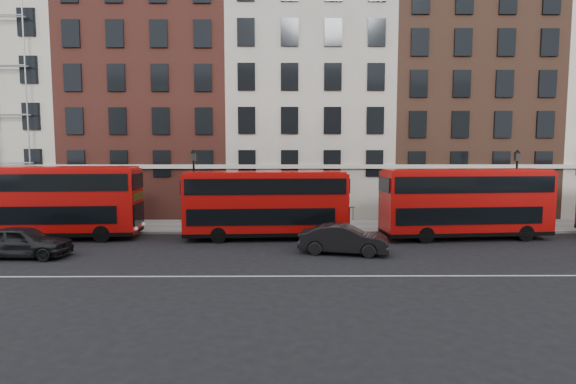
{
  "coord_description": "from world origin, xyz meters",
  "views": [
    {
      "loc": [
        -1.99,
        -20.88,
        5.39
      ],
      "look_at": [
        -1.78,
        5.0,
        3.0
      ],
      "focal_mm": 28.0,
      "sensor_mm": 36.0,
      "label": 1
    }
  ],
  "objects_px": {
    "bus_c": "(465,202)",
    "car_rear": "(23,242)",
    "bus_a": "(49,201)",
    "bus_b": "(265,203)",
    "car_front": "(344,239)"
  },
  "relations": [
    {
      "from": "bus_c",
      "to": "car_rear",
      "type": "xyz_separation_m",
      "value": [
        -24.22,
        -4.66,
        -1.49
      ]
    },
    {
      "from": "bus_a",
      "to": "bus_c",
      "type": "height_order",
      "value": "bus_a"
    },
    {
      "from": "bus_b",
      "to": "bus_c",
      "type": "relative_size",
      "value": 0.96
    },
    {
      "from": "bus_a",
      "to": "car_rear",
      "type": "bearing_deg",
      "value": -80.72
    },
    {
      "from": "bus_a",
      "to": "bus_c",
      "type": "distance_m",
      "value": 25.27
    },
    {
      "from": "bus_a",
      "to": "car_front",
      "type": "height_order",
      "value": "bus_a"
    },
    {
      "from": "bus_a",
      "to": "car_rear",
      "type": "relative_size",
      "value": 2.27
    },
    {
      "from": "bus_c",
      "to": "car_front",
      "type": "height_order",
      "value": "bus_c"
    },
    {
      "from": "bus_c",
      "to": "car_front",
      "type": "bearing_deg",
      "value": -158.71
    },
    {
      "from": "bus_b",
      "to": "car_rear",
      "type": "relative_size",
      "value": 2.12
    },
    {
      "from": "bus_b",
      "to": "bus_c",
      "type": "height_order",
      "value": "bus_c"
    },
    {
      "from": "car_rear",
      "to": "car_front",
      "type": "bearing_deg",
      "value": -85.58
    },
    {
      "from": "bus_b",
      "to": "car_front",
      "type": "height_order",
      "value": "bus_b"
    },
    {
      "from": "bus_a",
      "to": "car_rear",
      "type": "xyz_separation_m",
      "value": [
        1.05,
        -4.66,
        -1.58
      ]
    },
    {
      "from": "car_rear",
      "to": "car_front",
      "type": "relative_size",
      "value": 1.01
    }
  ]
}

